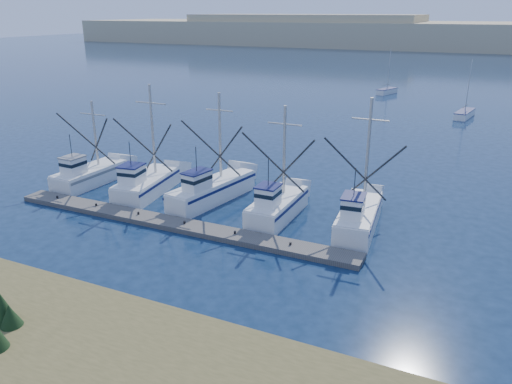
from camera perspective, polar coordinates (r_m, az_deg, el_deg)
ground at (r=27.51m, az=0.28°, el=-11.74°), size 500.00×500.00×0.00m
floating_dock at (r=36.14m, az=-9.49°, el=-3.58°), size 27.43×1.84×0.37m
dune_ridge at (r=231.66m, az=23.54°, el=16.08°), size 360.00×60.00×10.00m
trawler_fleet at (r=39.40m, az=-5.35°, el=-0.13°), size 26.91×8.98×9.07m
sailboat_near at (r=78.65m, az=22.73°, el=8.23°), size 2.58×6.24×8.10m
sailboat_far at (r=97.13m, az=14.73°, el=11.09°), size 3.14×5.32×8.10m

